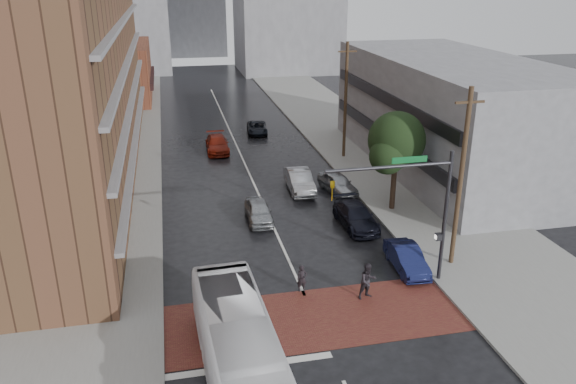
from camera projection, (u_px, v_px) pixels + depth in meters
ground at (318, 324)px, 26.10m from camera, size 160.00×160.00×0.00m
crosswalk at (315, 318)px, 26.55m from camera, size 14.00×5.00×0.02m
sidewalk_west at (106, 169)px, 46.57m from camera, size 9.00×90.00×0.15m
sidewalk_east at (368, 151)px, 51.09m from camera, size 9.00×90.00×0.15m
storefront_west at (118, 72)px, 71.63m from camera, size 8.00×16.00×7.00m
building_east at (450, 114)px, 45.91m from camera, size 11.00×26.00×9.00m
street_tree at (396, 144)px, 37.01m from camera, size 4.20×4.10×6.90m
signal_mast at (420, 200)px, 27.80m from camera, size 6.50×0.30×7.20m
utility_pole_near at (461, 178)px, 29.60m from camera, size 1.60×0.26×10.00m
utility_pole_far at (346, 100)px, 47.81m from camera, size 1.60×0.26×10.00m
transit_bus at (241, 359)px, 21.32m from camera, size 3.11×11.30×3.12m
pedestrian_a at (302, 279)px, 28.56m from camera, size 0.54×0.36×1.45m
pedestrian_b at (368, 281)px, 27.89m from camera, size 1.07×0.92×1.92m
car_travel_a at (259, 211)px, 36.74m from camera, size 1.67×4.01×1.36m
car_travel_b at (300, 181)px, 41.83m from camera, size 1.83×4.83×1.57m
car_travel_c at (217, 144)px, 51.10m from camera, size 2.08×4.90×1.41m
suv_travel at (257, 128)px, 56.95m from camera, size 2.39×4.42×1.18m
car_parked_near at (407, 258)px, 30.70m from camera, size 1.61×4.12×1.33m
car_parked_mid at (356, 216)px, 35.97m from camera, size 2.13×4.91×1.41m
car_parked_far at (338, 183)px, 41.55m from camera, size 2.46×4.47×1.44m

